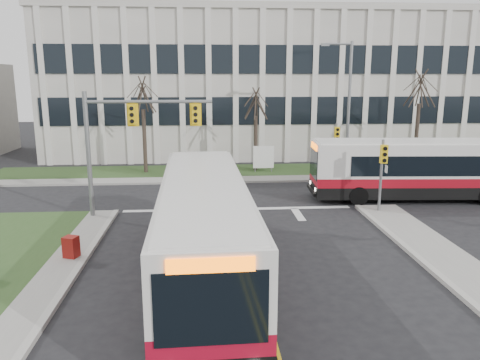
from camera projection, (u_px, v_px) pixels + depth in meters
name	position (u px, v px, depth m)	size (l,w,h in m)	color
ground	(253.00, 272.00, 16.77)	(120.00, 120.00, 0.00)	black
sidewalk_cross	(304.00, 178.00, 31.91)	(44.00, 1.60, 0.14)	#9E9B93
building_lawn	(296.00, 171.00, 34.64)	(44.00, 5.00, 0.12)	#2E4A20
office_building	(274.00, 86.00, 45.05)	(40.00, 16.00, 12.00)	silver
mast_arm_signal	(123.00, 132.00, 22.43)	(6.11, 0.38, 6.20)	slate
signal_pole_near	(382.00, 166.00, 23.46)	(0.34, 0.39, 3.80)	slate
signal_pole_far	(336.00, 142.00, 31.74)	(0.34, 0.39, 3.80)	slate
streetlight	(347.00, 102.00, 31.99)	(2.15, 0.25, 9.20)	slate
directory_sign	(263.00, 157.00, 33.74)	(1.50, 0.12, 2.00)	slate
tree_left	(143.00, 96.00, 32.68)	(1.80, 1.80, 7.70)	#42352B
tree_mid	(256.00, 105.00, 33.58)	(1.80, 1.80, 6.82)	#42352B
tree_right	(420.00, 90.00, 34.02)	(1.80, 1.80, 8.25)	#42352B
bus_main	(204.00, 231.00, 15.93)	(2.77, 12.77, 3.40)	silver
bus_cross	(423.00, 171.00, 26.42)	(2.70, 12.44, 3.32)	silver
newspaper_box_red	(71.00, 249.00, 17.76)	(0.50, 0.45, 0.95)	maroon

